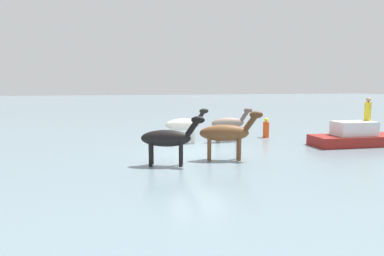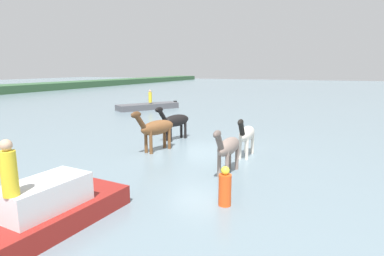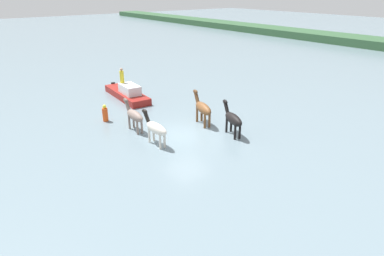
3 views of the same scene
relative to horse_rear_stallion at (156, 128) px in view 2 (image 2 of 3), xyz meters
name	(u,v)px [view 2 (image 2 of 3)]	position (x,y,z in m)	size (l,w,h in m)	color
ground_plane	(199,152)	(0.71, -1.82, -1.09)	(191.68, 191.68, 0.00)	slate
horse_rear_stallion	(156,128)	(0.00, 0.00, 0.00)	(2.56, 1.08, 1.99)	brown
horse_chestnut_trailing	(246,134)	(0.78, -4.02, -0.10)	(2.33, 0.58, 1.81)	silver
horse_lead	(228,147)	(-1.71, -4.00, -0.10)	(2.32, 0.59, 1.81)	gray
horse_gray_outer	(175,121)	(2.44, 0.30, -0.06)	(2.40, 1.10, 1.87)	black
boat_dinghy_port	(148,107)	(12.85, 8.55, -0.91)	(5.80, 4.45, 0.77)	#4C4C51
boat_launch_far	(25,226)	(-7.90, -1.28, -0.77)	(5.87, 1.95, 1.37)	maroon
person_helmsman_aft	(150,97)	(13.00, 8.37, 0.08)	(0.32, 0.32, 1.19)	yellow
person_spotter_bow	(9,170)	(-8.25, -1.46, 0.67)	(0.32, 0.32, 1.19)	yellow
buoy_channel_marker	(225,188)	(-4.32, -4.77, -0.58)	(0.36, 0.36, 1.14)	#E54C19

